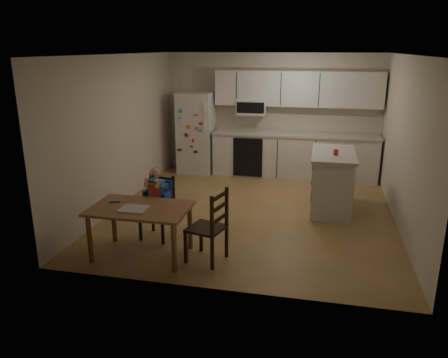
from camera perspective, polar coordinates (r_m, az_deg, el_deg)
room at (r=7.39m, az=4.42°, el=6.22°), size 4.52×5.01×2.51m
refrigerator at (r=9.39m, az=-3.61°, el=6.06°), size 0.72×0.70×1.70m
kitchen_run at (r=9.13m, az=9.09°, el=5.74°), size 3.37×0.62×2.15m
kitchen_island at (r=7.40m, az=13.90°, el=-0.26°), size 0.69×1.32×0.97m
red_cup at (r=7.09m, az=14.41°, el=3.40°), size 0.08×0.08×0.10m
dining_table at (r=5.66m, az=-10.87°, el=-4.48°), size 1.25×0.80×0.67m
napkin at (r=5.57m, az=-11.70°, el=-3.83°), size 0.33×0.29×0.01m
toddler_spoon at (r=5.86m, az=-14.19°, el=-2.91°), size 0.12×0.06×0.02m
chair_booster at (r=6.17m, az=-8.63°, el=-2.03°), size 0.45×0.45×1.04m
chair_side at (r=5.41m, az=-1.48°, el=-5.66°), size 0.52×0.52×0.95m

